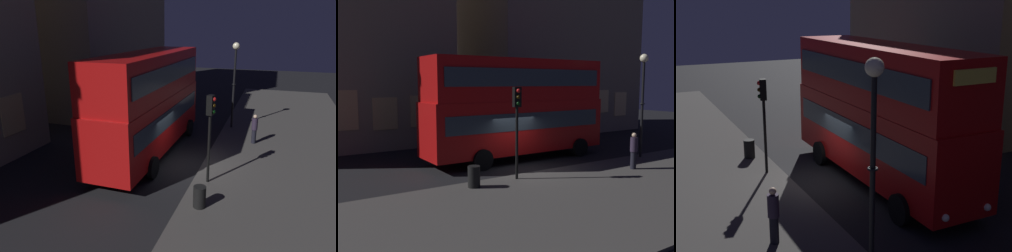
{
  "view_description": "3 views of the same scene",
  "coord_description": "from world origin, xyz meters",
  "views": [
    {
      "loc": [
        -14.51,
        -4.15,
        6.81
      ],
      "look_at": [
        -0.42,
        0.64,
        2.16
      ],
      "focal_mm": 34.2,
      "sensor_mm": 36.0,
      "label": 1
    },
    {
      "loc": [
        -10.77,
        -14.67,
        4.26
      ],
      "look_at": [
        -0.82,
        0.4,
        2.18
      ],
      "focal_mm": 40.16,
      "sensor_mm": 36.0,
      "label": 2
    },
    {
      "loc": [
        16.05,
        -6.84,
        7.02
      ],
      "look_at": [
        -0.13,
        1.24,
        2.15
      ],
      "focal_mm": 48.89,
      "sensor_mm": 36.0,
      "label": 3
    }
  ],
  "objects": [
    {
      "name": "ground_plane",
      "position": [
        0.0,
        0.0,
        0.0
      ],
      "size": [
        80.0,
        80.0,
        0.0
      ],
      "primitive_type": "plane",
      "color": "black"
    },
    {
      "name": "sidewalk_slab",
      "position": [
        0.0,
        -5.17,
        0.06
      ],
      "size": [
        44.0,
        8.36,
        0.12
      ],
      "primitive_type": "cube",
      "color": "#423F3D",
      "rests_on": "ground"
    },
    {
      "name": "building_plain_facade",
      "position": [
        11.3,
        12.37,
        8.69
      ],
      "size": [
        14.6,
        10.01,
        17.37
      ],
      "color": "gray",
      "rests_on": "ground"
    },
    {
      "name": "double_decker_bus",
      "position": [
        1.07,
        2.19,
        3.09
      ],
      "size": [
        10.67,
        2.86,
        5.53
      ],
      "rotation": [
        0.0,
        0.0,
        -0.0
      ],
      "color": "#B20F0F",
      "rests_on": "ground"
    },
    {
      "name": "traffic_light_near_kerb",
      "position": [
        -1.62,
        -1.67,
        2.97
      ],
      "size": [
        0.36,
        0.39,
        3.97
      ],
      "rotation": [
        0.0,
        0.0,
        -0.2
      ],
      "color": "black",
      "rests_on": "sidewalk_slab"
    },
    {
      "name": "traffic_light_far_side",
      "position": [
        9.56,
        5.09,
        2.82
      ],
      "size": [
        0.37,
        0.39,
        3.92
      ],
      "rotation": [
        0.0,
        0.0,
        3.35
      ],
      "color": "black",
      "rests_on": "ground"
    },
    {
      "name": "street_lamp",
      "position": [
        6.96,
        -1.51,
        4.12
      ],
      "size": [
        0.46,
        0.46,
        5.7
      ],
      "color": "black",
      "rests_on": "sidewalk_slab"
    },
    {
      "name": "pedestrian",
      "position": [
        4.16,
        -3.21,
        1.03
      ],
      "size": [
        0.34,
        0.34,
        1.76
      ],
      "rotation": [
        0.0,
        0.0,
        4.54
      ],
      "color": "black",
      "rests_on": "sidewalk_slab"
    },
    {
      "name": "litter_bin",
      "position": [
        -3.79,
        -1.79,
        0.55
      ],
      "size": [
        0.5,
        0.5,
        0.86
      ],
      "primitive_type": "cylinder",
      "color": "black",
      "rests_on": "sidewalk_slab"
    }
  ]
}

